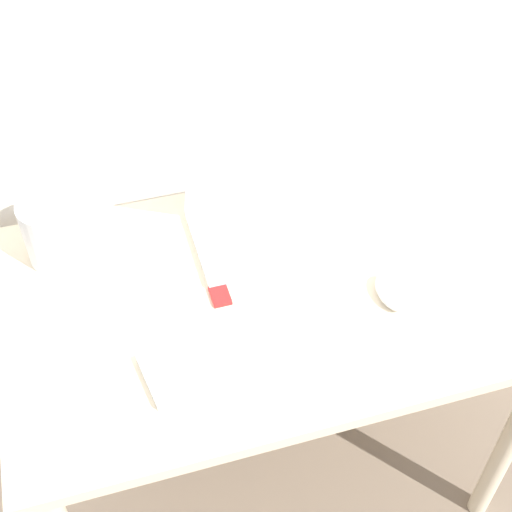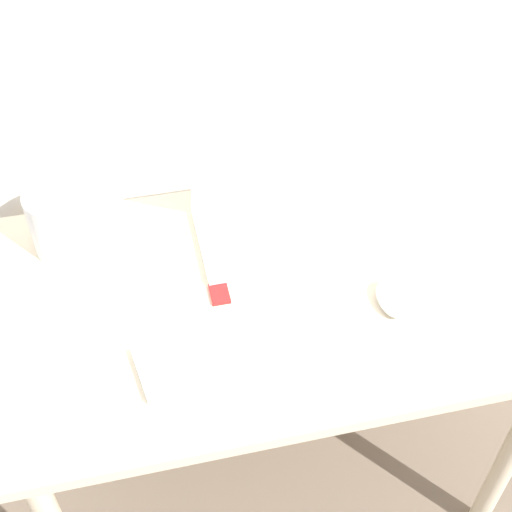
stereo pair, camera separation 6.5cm
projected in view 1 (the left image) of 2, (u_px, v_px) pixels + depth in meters
name	position (u px, v px, depth m)	size (l,w,h in m)	color
desk	(270.00, 318.00, 1.59)	(1.14, 0.70, 0.76)	beige
laptop	(259.00, 214.00, 1.60)	(0.31, 0.24, 0.24)	white
keyboard	(249.00, 344.00, 1.40)	(0.44, 0.19, 0.02)	white
mouse	(391.00, 292.00, 1.49)	(0.06, 0.10, 0.03)	silver
vase	(53.00, 220.00, 1.51)	(0.14, 0.14, 0.22)	white
mp3_player	(220.00, 295.00, 1.50)	(0.04, 0.06, 0.01)	red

